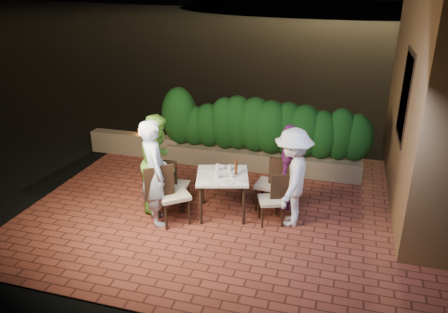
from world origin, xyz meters
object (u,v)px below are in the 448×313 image
at_px(beer_bottle, 236,167).
at_px(bowl, 220,167).
at_px(diner_green, 159,162).
at_px(diner_white, 292,178).
at_px(dining_table, 222,195).
at_px(diner_blue, 154,173).
at_px(chair_right_back, 270,183).
at_px(chair_left_front, 173,194).
at_px(chair_right_front, 271,199).
at_px(parapet_lamp, 141,132).
at_px(chair_left_back, 176,184).
at_px(diner_purple, 289,167).

relative_size(beer_bottle, bowl, 1.85).
xyz_separation_m(diner_green, diner_white, (2.33, 0.08, -0.03)).
xyz_separation_m(dining_table, diner_blue, (-0.99, -0.56, 0.53)).
relative_size(diner_green, diner_white, 1.03).
bearing_deg(diner_green, chair_right_back, -81.25).
relative_size(dining_table, bowl, 5.50).
distance_m(chair_left_front, chair_right_front, 1.64).
bearing_deg(diner_white, chair_right_back, -131.27).
bearing_deg(chair_right_back, beer_bottle, 39.37).
bearing_deg(beer_bottle, dining_table, -157.50).
bearing_deg(parapet_lamp, chair_left_front, -54.26).
bearing_deg(diner_green, bowl, -79.34).
distance_m(chair_left_back, parapet_lamp, 2.76).
bearing_deg(diner_green, beer_bottle, -89.83).
distance_m(chair_right_back, diner_green, 1.99).
bearing_deg(dining_table, chair_right_front, -3.05).
relative_size(chair_left_back, diner_green, 0.52).
height_order(beer_bottle, parapet_lamp, beer_bottle).
height_order(chair_left_front, chair_right_front, chair_left_front).
relative_size(chair_left_back, chair_right_front, 1.03).
bearing_deg(bowl, chair_right_front, -17.00).
xyz_separation_m(chair_left_front, diner_blue, (-0.28, -0.08, 0.38)).
bearing_deg(chair_right_front, chair_left_back, -22.21).
bearing_deg(diner_white, chair_left_front, -73.31).
relative_size(chair_right_front, chair_right_back, 0.88).
height_order(beer_bottle, bowl, beer_bottle).
height_order(beer_bottle, diner_purple, diner_purple).
height_order(dining_table, diner_blue, diner_blue).
xyz_separation_m(dining_table, parapet_lamp, (-2.60, 2.14, 0.20)).
xyz_separation_m(chair_right_back, diner_white, (0.43, -0.40, 0.34)).
xyz_separation_m(beer_bottle, chair_right_front, (0.65, -0.14, -0.46)).
bearing_deg(beer_bottle, chair_right_back, 32.98).
relative_size(diner_blue, diner_white, 1.08).
xyz_separation_m(beer_bottle, chair_left_back, (-1.07, -0.09, -0.44)).
distance_m(diner_green, diner_white, 2.33).
xyz_separation_m(bowl, chair_left_front, (-0.60, -0.74, -0.24)).
height_order(chair_left_back, diner_green, diner_green).
distance_m(chair_left_front, chair_left_back, 0.51).
height_order(dining_table, chair_right_front, chair_right_front).
height_order(chair_right_front, parapet_lamp, chair_right_front).
relative_size(bowl, diner_blue, 0.09).
bearing_deg(parapet_lamp, dining_table, -39.45).
bearing_deg(chair_right_back, chair_left_back, 21.52).
distance_m(diner_blue, diner_purple, 2.35).
bearing_deg(bowl, dining_table, -66.08).
bearing_deg(parapet_lamp, diner_white, -29.10).
bearing_deg(chair_right_back, chair_left_front, 38.51).
xyz_separation_m(dining_table, chair_left_front, (-0.71, -0.48, 0.15)).
relative_size(chair_left_front, diner_blue, 0.58).
distance_m(dining_table, parapet_lamp, 3.38).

